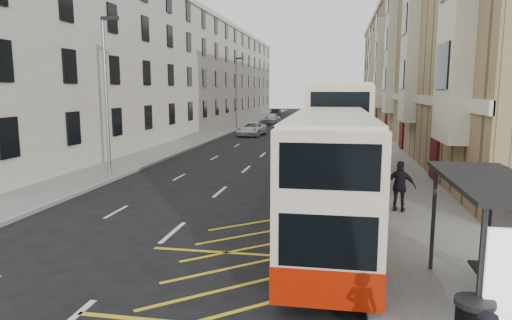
% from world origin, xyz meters
% --- Properties ---
extents(ground, '(200.00, 200.00, 0.00)m').
position_xyz_m(ground, '(0.00, 0.00, 0.00)').
color(ground, black).
rests_on(ground, ground).
extents(pavement_right, '(4.00, 120.00, 0.15)m').
position_xyz_m(pavement_right, '(8.00, 30.00, 0.07)').
color(pavement_right, slate).
rests_on(pavement_right, ground).
extents(pavement_left, '(3.00, 120.00, 0.15)m').
position_xyz_m(pavement_left, '(-7.50, 30.00, 0.07)').
color(pavement_left, slate).
rests_on(pavement_left, ground).
extents(kerb_right, '(0.25, 120.00, 0.15)m').
position_xyz_m(kerb_right, '(6.00, 30.00, 0.07)').
color(kerb_right, gray).
rests_on(kerb_right, ground).
extents(kerb_left, '(0.25, 120.00, 0.15)m').
position_xyz_m(kerb_left, '(-6.00, 30.00, 0.07)').
color(kerb_left, gray).
rests_on(kerb_left, ground).
extents(road_markings, '(10.00, 110.00, 0.01)m').
position_xyz_m(road_markings, '(0.00, 45.00, 0.01)').
color(road_markings, silver).
rests_on(road_markings, ground).
extents(terrace_right, '(10.75, 79.00, 15.25)m').
position_xyz_m(terrace_right, '(14.88, 45.38, 7.52)').
color(terrace_right, '#968557').
rests_on(terrace_right, ground).
extents(terrace_left, '(9.18, 79.00, 13.25)m').
position_xyz_m(terrace_left, '(-13.43, 45.50, 6.52)').
color(terrace_left, beige).
rests_on(terrace_left, ground).
extents(bus_shelter, '(1.65, 4.25, 2.70)m').
position_xyz_m(bus_shelter, '(8.34, -0.39, 2.14)').
color(bus_shelter, black).
rests_on(bus_shelter, pavement_right).
extents(guard_railing, '(0.06, 6.56, 1.01)m').
position_xyz_m(guard_railing, '(6.25, 5.75, 0.86)').
color(guard_railing, '#BD0417').
rests_on(guard_railing, pavement_right).
extents(street_lamp_near, '(0.93, 0.18, 8.00)m').
position_xyz_m(street_lamp_near, '(-6.35, 12.00, 4.64)').
color(street_lamp_near, gray).
rests_on(street_lamp_near, pavement_left).
extents(street_lamp_far, '(0.93, 0.18, 8.00)m').
position_xyz_m(street_lamp_far, '(-6.35, 42.00, 4.64)').
color(street_lamp_far, gray).
rests_on(street_lamp_far, pavement_left).
extents(double_decker_front, '(2.35, 9.85, 3.92)m').
position_xyz_m(double_decker_front, '(5.00, 3.88, 1.99)').
color(double_decker_front, beige).
rests_on(double_decker_front, ground).
extents(double_decker_rear, '(3.27, 12.34, 4.88)m').
position_xyz_m(double_decker_rear, '(5.00, 15.48, 2.49)').
color(double_decker_rear, beige).
rests_on(double_decker_rear, ground).
extents(pedestrian_far, '(1.18, 0.72, 1.87)m').
position_xyz_m(pedestrian_far, '(7.49, 7.43, 1.09)').
color(pedestrian_far, black).
rests_on(pedestrian_far, pavement_right).
extents(white_van, '(2.62, 4.97, 1.33)m').
position_xyz_m(white_van, '(-3.29, 35.11, 0.67)').
color(white_van, silver).
rests_on(white_van, ground).
extents(car_silver, '(2.00, 4.41, 1.47)m').
position_xyz_m(car_silver, '(-3.44, 50.38, 0.73)').
color(car_silver, '#ADB1B5').
rests_on(car_silver, ground).
extents(car_dark, '(1.38, 3.87, 1.27)m').
position_xyz_m(car_dark, '(-5.20, 66.76, 0.63)').
color(car_dark, black).
rests_on(car_dark, ground).
extents(car_red, '(2.52, 4.64, 1.28)m').
position_xyz_m(car_red, '(4.33, 64.80, 0.64)').
color(car_red, maroon).
rests_on(car_red, ground).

